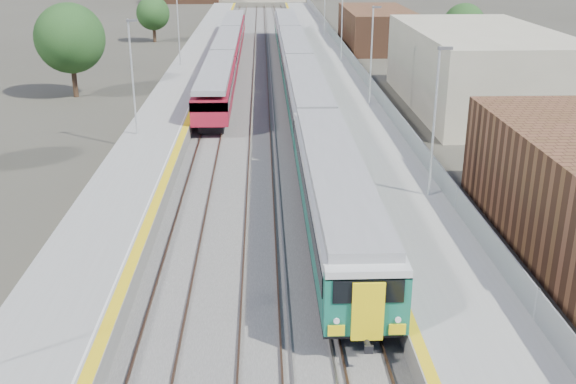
{
  "coord_description": "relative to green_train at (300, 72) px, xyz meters",
  "views": [
    {
      "loc": [
        -1.79,
        -9.73,
        13.31
      ],
      "look_at": [
        -0.67,
        19.57,
        2.2
      ],
      "focal_mm": 42.0,
      "sensor_mm": 36.0,
      "label": 1
    }
  ],
  "objects": [
    {
      "name": "tracks",
      "position": [
        -3.15,
        5.01,
        -2.13
      ],
      "size": [
        8.96,
        160.0,
        0.17
      ],
      "color": "#4C3323",
      "rests_on": "ground"
    },
    {
      "name": "green_train",
      "position": [
        0.0,
        0.0,
        0.0
      ],
      "size": [
        2.88,
        80.2,
        3.17
      ],
      "color": "black",
      "rests_on": "ground"
    },
    {
      "name": "platform_left",
      "position": [
        -10.55,
        3.32,
        -1.72
      ],
      "size": [
        4.3,
        155.0,
        8.52
      ],
      "color": "slate",
      "rests_on": "ground"
    },
    {
      "name": "tree_d",
      "position": [
        19.64,
        18.3,
        1.82
      ],
      "size": [
        4.75,
        4.75,
        6.44
      ],
      "color": "#382619",
      "rests_on": "ground"
    },
    {
      "name": "red_train",
      "position": [
        -7.0,
        13.75,
        -0.23
      ],
      "size": [
        2.69,
        54.6,
        3.39
      ],
      "color": "black",
      "rests_on": "ground"
    },
    {
      "name": "platform_right",
      "position": [
        3.78,
        3.33,
        -1.7
      ],
      "size": [
        4.7,
        155.0,
        8.52
      ],
      "color": "slate",
      "rests_on": "ground"
    },
    {
      "name": "tree_b",
      "position": [
        -19.89,
        0.88,
        2.9
      ],
      "size": [
        6.02,
        6.02,
        8.16
      ],
      "color": "#382619",
      "rests_on": "ground"
    },
    {
      "name": "ballast_bed",
      "position": [
        -3.75,
        3.33,
        -2.2
      ],
      "size": [
        10.5,
        155.0,
        0.06
      ],
      "primitive_type": "cube",
      "color": "#565451",
      "rests_on": "ground"
    },
    {
      "name": "tree_c",
      "position": [
        -17.82,
        34.46,
        1.55
      ],
      "size": [
        4.44,
        4.44,
        6.01
      ],
      "color": "#382619",
      "rests_on": "ground"
    },
    {
      "name": "ground",
      "position": [
        -1.5,
        0.83,
        -2.23
      ],
      "size": [
        320.0,
        320.0,
        0.0
      ],
      "primitive_type": "plane",
      "color": "#47443A",
      "rests_on": "ground"
    }
  ]
}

